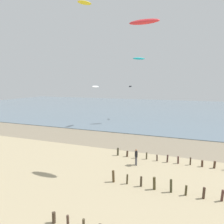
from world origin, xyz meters
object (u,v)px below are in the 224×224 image
object	(u,v)px
kite_aloft_0	(130,86)
kite_aloft_5	(95,87)
kite_aloft_1	(139,59)
kite_aloft_3	(144,22)
person_by_waterline	(136,156)
kite_aloft_4	(85,3)

from	to	relation	value
kite_aloft_0	kite_aloft_5	distance (m)	10.42
kite_aloft_1	kite_aloft_3	xyz separation A→B (m)	(5.77, -22.40, 0.67)
person_by_waterline	kite_aloft_1	xyz separation A→B (m)	(-5.17, 22.10, 12.40)
person_by_waterline	kite_aloft_4	size ratio (longest dim) A/B	0.88
kite_aloft_1	kite_aloft_5	bearing A→B (deg)	2.11
person_by_waterline	kite_aloft_5	world-z (taller)	kite_aloft_5
kite_aloft_4	kite_aloft_5	xyz separation A→B (m)	(-3.53, 10.49, -11.22)
kite_aloft_1	kite_aloft_3	bearing A→B (deg)	67.10
kite_aloft_5	kite_aloft_4	bearing A→B (deg)	21.20
kite_aloft_1	kite_aloft_4	distance (m)	17.60
kite_aloft_4	person_by_waterline	bearing A→B (deg)	-83.40
kite_aloft_0	kite_aloft_4	bearing A→B (deg)	148.72
person_by_waterline	kite_aloft_3	world-z (taller)	kite_aloft_3
kite_aloft_3	kite_aloft_5	size ratio (longest dim) A/B	1.14
kite_aloft_0	kite_aloft_4	distance (m)	22.95
kite_aloft_0	kite_aloft_1	size ratio (longest dim) A/B	0.71
person_by_waterline	kite_aloft_5	distance (m)	21.45
person_by_waterline	kite_aloft_5	bearing A→B (deg)	126.95
person_by_waterline	kite_aloft_5	xyz separation A→B (m)	(-12.24, 16.28, 6.74)
kite_aloft_4	kite_aloft_0	bearing A→B (deg)	37.95
kite_aloft_0	kite_aloft_3	world-z (taller)	kite_aloft_3
kite_aloft_4	kite_aloft_5	bearing A→B (deg)	58.79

